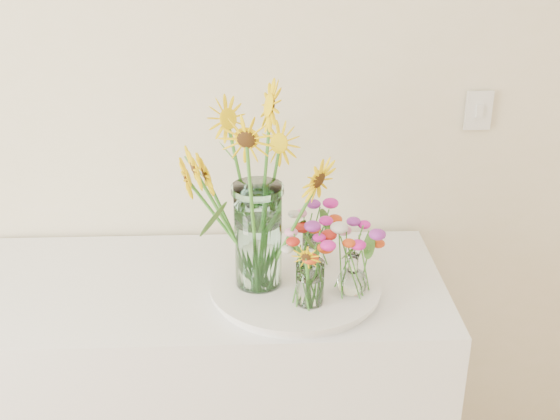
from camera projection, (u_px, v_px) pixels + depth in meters
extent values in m
cube|color=white|center=(203.00, 409.00, 2.16)|extent=(1.40, 0.60, 0.90)
cylinder|color=white|center=(295.00, 288.00, 1.92)|extent=(0.44, 0.44, 0.02)
cylinder|color=#C4F4E5|center=(258.00, 236.00, 1.85)|extent=(0.16, 0.16, 0.29)
cylinder|color=white|center=(310.00, 283.00, 1.80)|extent=(0.07, 0.07, 0.12)
cylinder|color=white|center=(313.00, 249.00, 1.99)|extent=(0.06, 0.06, 0.10)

